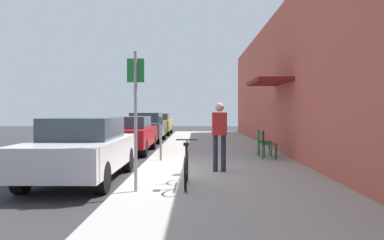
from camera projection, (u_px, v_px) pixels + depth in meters
The scene contains 13 objects.
ground_plane at pixel (137, 174), 9.86m from camera, with size 60.00×60.00×0.00m, color #2D2D30.
sidewalk_slab at pixel (220, 161), 11.83m from camera, with size 4.50×32.00×0.12m, color #9E9B93.
building_facade at pixel (299, 76), 11.74m from camera, with size 1.40×32.00×5.35m.
parked_car_0 at pixel (83, 148), 8.88m from camera, with size 1.80×4.40×1.46m.
parked_car_1 at pixel (128, 134), 14.77m from camera, with size 1.80×4.40×1.40m.
parked_car_2 at pixel (146, 127), 20.04m from camera, with size 1.80×4.40×1.51m.
parked_car_3 at pixel (158, 124), 25.94m from camera, with size 1.80×4.40×1.43m.
parking_meter at pixel (161, 135), 11.58m from camera, with size 0.12×0.10×1.32m.
street_sign at pixel (136, 110), 7.14m from camera, with size 0.32×0.06×2.60m.
bicycle_0 at pixel (186, 168), 7.66m from camera, with size 0.46×1.71×0.90m.
cafe_chair_0 at pixel (267, 143), 11.93m from camera, with size 0.54×0.54×0.87m.
cafe_chair_1 at pixel (262, 141), 12.82m from camera, with size 0.45×0.45×0.87m.
pedestrian_standing at pixel (219, 131), 9.47m from camera, with size 0.36×0.22×1.70m.
Camera 1 is at (1.54, -9.80, 1.63)m, focal length 36.04 mm.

